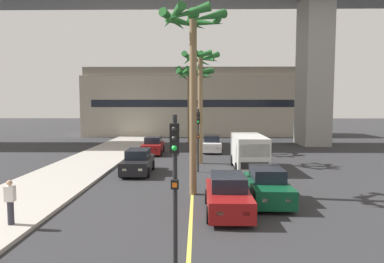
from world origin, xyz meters
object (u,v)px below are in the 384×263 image
traffic_light_median_far (198,131)px  palm_tree_farthest_median (201,74)px  car_queue_third (138,162)px  car_queue_fourth (212,144)px  palm_tree_mid_median (189,84)px  pedestrian_near_crosswalk (10,201)px  traffic_light_median_near (175,172)px  palm_tree_far_median (193,42)px  car_queue_front (153,146)px  car_queue_second (267,186)px  palm_tree_near_median (195,82)px  car_queue_fifth (228,195)px  delivery_van (249,151)px

traffic_light_median_far → palm_tree_farthest_median: palm_tree_farthest_median is taller
car_queue_third → car_queue_fourth: (5.25, 10.05, 0.00)m
car_queue_fourth → palm_tree_mid_median: size_ratio=0.47×
pedestrian_near_crosswalk → traffic_light_median_near: bearing=-26.8°
traffic_light_median_near → palm_tree_mid_median: 30.45m
palm_tree_far_median → palm_tree_farthest_median: bearing=86.9°
car_queue_fourth → pedestrian_near_crosswalk: (-8.10, -19.87, 0.28)m
palm_tree_farthest_median → palm_tree_far_median: bearing=-93.1°
traffic_light_median_far → palm_tree_far_median: 7.25m
car_queue_front → palm_tree_farthest_median: (4.28, -4.94, 6.04)m
car_queue_second → palm_tree_far_median: (-3.44, 1.13, 6.75)m
car_queue_third → palm_tree_far_median: palm_tree_far_median is taller
car_queue_front → car_queue_third: size_ratio=1.00×
palm_tree_far_median → traffic_light_median_near: bearing=-92.7°
palm_tree_near_median → pedestrian_near_crosswalk: (-6.50, -19.30, -5.55)m
car_queue_third → car_queue_fifth: size_ratio=1.00×
car_queue_third → delivery_van: 7.55m
car_queue_second → delivery_van: 7.64m
car_queue_front → palm_tree_near_median: palm_tree_near_median is taller
car_queue_fourth → delivery_van: bearing=-76.0°
palm_tree_mid_median → car_queue_second: bearing=-80.0°
palm_tree_farthest_median → car_queue_second: bearing=-73.5°
palm_tree_mid_median → traffic_light_median_near: bearing=-89.4°
traffic_light_median_near → palm_tree_farthest_median: 17.16m
palm_tree_farthest_median → palm_tree_near_median: bearing=94.8°
car_queue_third → palm_tree_farthest_median: bearing=42.1°
traffic_light_median_near → delivery_van: bearing=73.9°
car_queue_fourth → traffic_light_median_near: 23.14m
car_queue_front → pedestrian_near_crosswalk: bearing=-98.3°
palm_tree_mid_median → palm_tree_far_median: bearing=-88.2°
car_queue_front → traffic_light_median_near: bearing=-81.0°
car_queue_fifth → car_queue_front: bearing=107.7°
palm_tree_far_median → car_queue_front: bearing=105.4°
car_queue_front → pedestrian_near_crosswalk: (-2.70, -18.49, 0.28)m
traffic_light_median_near → palm_tree_far_median: size_ratio=0.46×
delivery_van → palm_tree_mid_median: (-4.45, 15.88, 5.61)m
traffic_light_median_far → palm_tree_farthest_median: 5.27m
car_queue_third → car_queue_fifth: (5.13, -7.88, 0.00)m
car_queue_second → car_queue_fifth: size_ratio=1.01×
pedestrian_near_crosswalk → palm_tree_near_median: bearing=71.4°
delivery_van → traffic_light_median_far: traffic_light_median_far is taller
car_queue_second → delivery_van: size_ratio=0.78×
car_queue_third → palm_tree_far_median: bearing=-54.6°
car_queue_fourth → car_queue_fifth: same height
delivery_van → car_queue_front: bearing=136.0°
palm_tree_farthest_median → delivery_van: bearing=-35.8°
car_queue_fifth → delivery_van: 9.52m
palm_tree_farthest_median → pedestrian_near_crosswalk: 16.30m
traffic_light_median_far → palm_tree_farthest_median: bearing=86.5°
car_queue_second → pedestrian_near_crosswalk: pedestrian_near_crosswalk is taller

